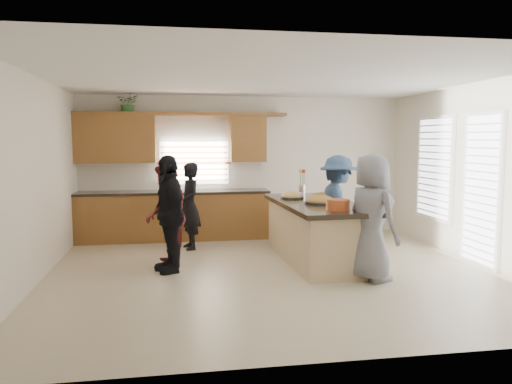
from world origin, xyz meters
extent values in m
plane|color=#C2B490|center=(0.00, 0.00, 0.00)|extent=(6.50, 6.50, 0.00)
cube|color=silver|center=(0.00, 3.00, 1.40)|extent=(6.50, 0.02, 2.80)
cube|color=silver|center=(0.00, -3.00, 1.40)|extent=(6.50, 0.02, 2.80)
cube|color=silver|center=(-3.25, 0.00, 1.40)|extent=(0.02, 6.00, 2.80)
cube|color=silver|center=(3.25, 0.00, 1.40)|extent=(0.02, 6.00, 2.80)
cube|color=white|center=(0.00, 0.00, 2.80)|extent=(6.50, 6.00, 0.02)
cube|color=brown|center=(-1.43, 2.69, 0.45)|extent=(3.65, 0.62, 0.90)
cube|color=black|center=(-1.43, 2.69, 0.93)|extent=(3.70, 0.65, 0.05)
cube|color=brown|center=(-2.50, 2.82, 1.95)|extent=(1.50, 0.36, 0.90)
cube|color=brown|center=(0.05, 2.82, 1.95)|extent=(0.70, 0.36, 0.90)
cube|color=brown|center=(-1.23, 2.82, 2.43)|extent=(4.05, 0.40, 0.06)
cube|color=brown|center=(-1.00, 2.96, 1.48)|extent=(1.35, 0.08, 0.85)
cube|color=white|center=(3.22, 1.30, 1.42)|extent=(0.06, 1.10, 1.75)
cube|color=white|center=(3.22, -0.10, 1.17)|extent=(0.06, 0.85, 2.25)
cube|color=tan|center=(0.82, 0.59, 0.44)|extent=(1.08, 2.53, 0.88)
cube|color=black|center=(0.82, 0.59, 0.92)|extent=(1.23, 2.73, 0.07)
cube|color=black|center=(0.82, 0.59, 0.04)|extent=(1.00, 2.45, 0.08)
cylinder|color=black|center=(0.82, 0.41, 0.96)|extent=(0.50, 0.50, 0.02)
ellipsoid|color=#B17B37|center=(0.82, 0.41, 0.98)|extent=(0.45, 0.45, 0.20)
cylinder|color=black|center=(1.03, 0.98, 0.96)|extent=(0.40, 0.40, 0.02)
ellipsoid|color=#B17B37|center=(1.03, 0.98, 0.98)|extent=(0.36, 0.36, 0.16)
cylinder|color=black|center=(0.55, 1.16, 0.96)|extent=(0.41, 0.41, 0.02)
ellipsoid|color=tan|center=(0.55, 1.16, 0.98)|extent=(0.37, 0.37, 0.17)
cylinder|color=#C45224|center=(0.85, -0.34, 1.03)|extent=(0.33, 0.33, 0.15)
cylinder|color=beige|center=(0.85, -0.34, 1.08)|extent=(0.27, 0.27, 0.04)
cylinder|color=white|center=(1.18, -0.25, 1.00)|extent=(0.09, 0.09, 0.10)
cylinder|color=#A584C0|center=(0.74, 1.49, 0.98)|extent=(0.21, 0.21, 0.05)
cylinder|color=silver|center=(0.88, 1.70, 1.04)|extent=(0.13, 0.13, 0.18)
imported|color=#336A2A|center=(-2.23, 2.82, 2.62)|extent=(0.48, 0.45, 0.45)
imported|color=black|center=(-1.14, 1.80, 0.77)|extent=(0.49, 0.63, 1.54)
imported|color=maroon|center=(-1.54, 0.55, 0.79)|extent=(0.67, 0.83, 1.59)
imported|color=black|center=(-1.49, 0.31, 0.86)|extent=(0.73, 1.09, 1.72)
imported|color=navy|center=(1.26, 0.84, 0.84)|extent=(0.69, 1.12, 1.68)
imported|color=slate|center=(1.25, -0.61, 0.88)|extent=(0.83, 1.00, 1.75)
camera|label=1|loc=(-1.43, -7.01, 1.94)|focal=35.00mm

